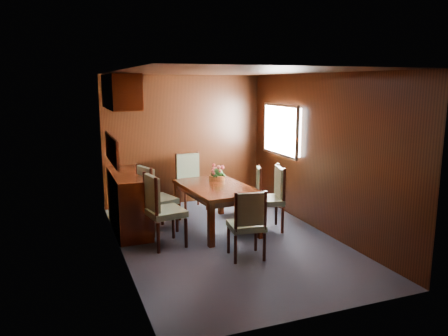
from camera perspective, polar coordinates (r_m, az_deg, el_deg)
name	(u,v)px	position (r m, az deg, el deg)	size (l,w,h in m)	color
ground	(228,241)	(6.43, 0.50, -9.48)	(4.50, 4.50, 0.00)	#363A4A
room_shell	(213,127)	(6.32, -1.47, 5.40)	(3.06, 4.52, 2.41)	black
sideboard	(129,202)	(6.90, -12.34, -4.35)	(0.48, 1.40, 0.90)	#371206
dining_table	(216,192)	(6.77, -0.99, -3.13)	(1.05, 1.55, 0.69)	#371206
chair_left_near	(160,206)	(6.10, -8.34, -4.99)	(0.55, 0.57, 1.05)	black
chair_left_far	(153,195)	(6.71, -9.29, -3.52)	(0.61, 0.62, 1.05)	black
chair_right_near	(272,194)	(6.80, 6.31, -3.44)	(0.56, 0.58, 1.01)	black
chair_right_far	(253,188)	(7.52, 3.80, -2.64)	(0.51, 0.52, 0.86)	black
chair_head	(248,221)	(5.64, 3.13, -6.93)	(0.49, 0.48, 0.93)	black
chair_foot	(190,178)	(7.93, -4.45, -1.30)	(0.52, 0.50, 1.01)	black
flower_centerpiece	(217,172)	(7.11, -0.91, -0.53)	(0.28, 0.28, 0.28)	#BA7138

